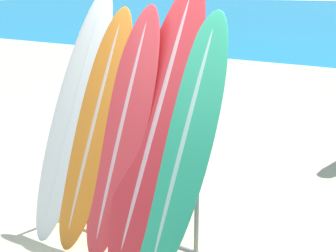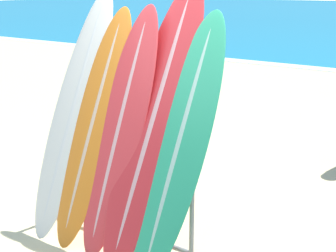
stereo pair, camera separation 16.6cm
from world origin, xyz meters
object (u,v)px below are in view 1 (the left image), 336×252
at_px(surfboard_slot_0, 75,111).
at_px(surfboard_slot_4, 184,143).
at_px(surfboard_slot_1, 96,126).
at_px(surfboard_slot_2, 123,129).
at_px(surfboard_rack, 121,193).
at_px(surfboard_slot_3, 157,120).

relative_size(surfboard_slot_0, surfboard_slot_4, 1.08).
bearing_deg(surfboard_slot_1, surfboard_slot_2, 0.34).
xyz_separation_m(surfboard_slot_0, surfboard_slot_4, (1.24, -0.03, -0.08)).
xyz_separation_m(surfboard_rack, surfboard_slot_2, (0.00, 0.05, 0.60)).
xyz_separation_m(surfboard_slot_1, surfboard_slot_3, (0.62, 0.09, 0.13)).
bearing_deg(surfboard_slot_0, surfboard_slot_2, -4.26).
height_order(surfboard_rack, surfboard_slot_1, surfboard_slot_1).
height_order(surfboard_rack, surfboard_slot_2, surfboard_slot_2).
bearing_deg(surfboard_rack, surfboard_slot_0, 170.89).
xyz_separation_m(surfboard_slot_2, surfboard_slot_4, (0.62, 0.02, -0.02)).
relative_size(surfboard_slot_1, surfboard_slot_4, 1.00).
relative_size(surfboard_slot_1, surfboard_slot_2, 0.99).
xyz_separation_m(surfboard_rack, surfboard_slot_4, (0.62, 0.07, 0.58)).
bearing_deg(surfboard_slot_4, surfboard_rack, -173.61).
height_order(surfboard_slot_2, surfboard_slot_4, surfboard_slot_2).
xyz_separation_m(surfboard_slot_3, surfboard_slot_4, (0.31, -0.07, -0.13)).
relative_size(surfboard_slot_2, surfboard_slot_4, 1.02).
bearing_deg(surfboard_slot_0, surfboard_slot_3, 2.72).
bearing_deg(surfboard_slot_2, surfboard_slot_4, 1.53).
bearing_deg(surfboard_slot_1, surfboard_slot_3, 8.39).
relative_size(surfboard_rack, surfboard_slot_1, 0.76).
distance_m(surfboard_slot_3, surfboard_slot_4, 0.35).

